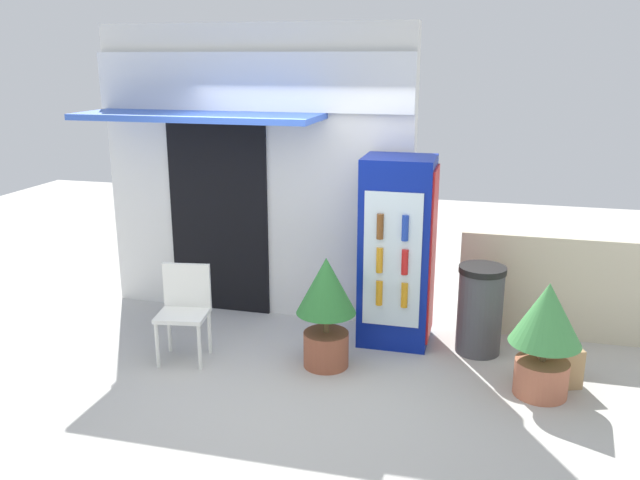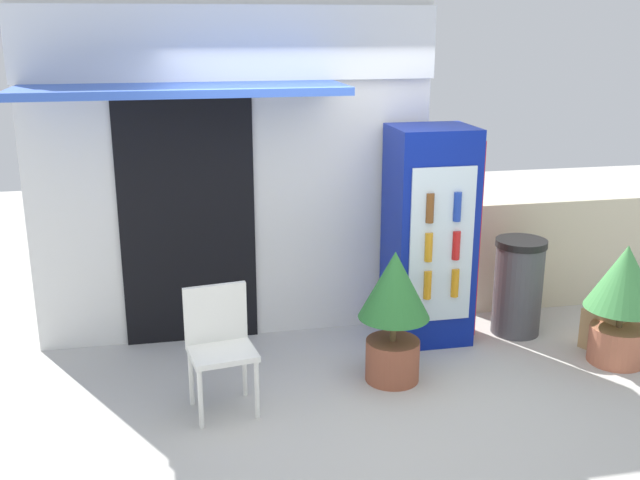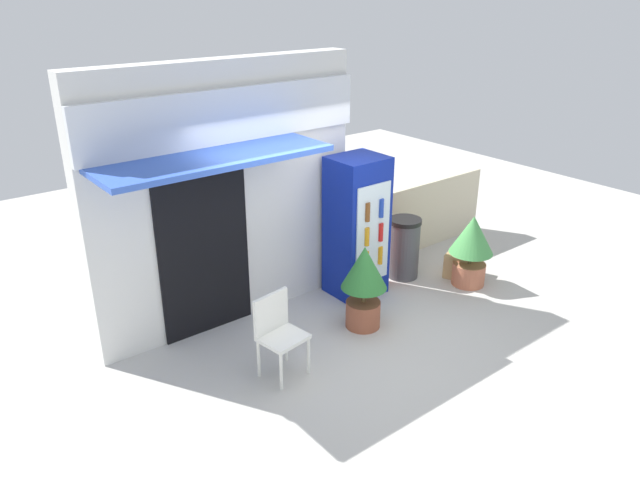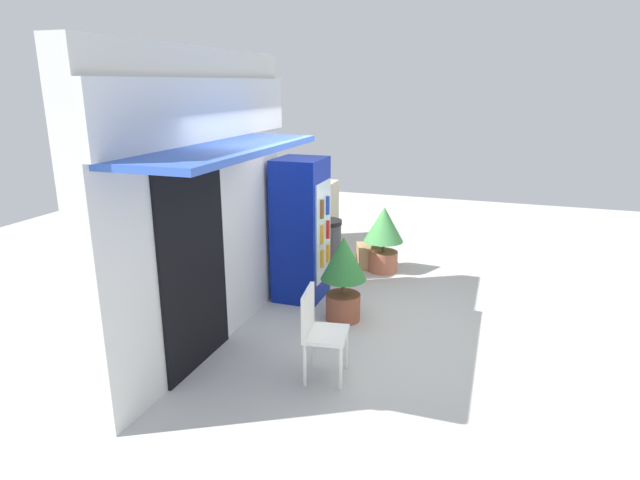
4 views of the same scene
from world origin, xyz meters
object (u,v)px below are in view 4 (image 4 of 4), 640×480
plastic_chair (318,327)px  trash_bin (326,249)px  potted_plant_near_shop (343,272)px  drink_cooler (301,230)px  cardboard_box (369,256)px  potted_plant_curbside (384,234)px

plastic_chair → trash_bin: size_ratio=1.03×
plastic_chair → potted_plant_near_shop: 1.35m
drink_cooler → cardboard_box: bearing=-20.7°
drink_cooler → trash_bin: bearing=-5.3°
drink_cooler → potted_plant_curbside: size_ratio=1.86×
potted_plant_near_shop → cardboard_box: bearing=5.2°
potted_plant_curbside → cardboard_box: size_ratio=2.41×
potted_plant_near_shop → potted_plant_curbside: bearing=-2.1°
plastic_chair → trash_bin: 2.81m
drink_cooler → cardboard_box: size_ratio=4.49×
cardboard_box → potted_plant_near_shop: bearing=-174.8°
trash_bin → cardboard_box: bearing=-36.5°
drink_cooler → potted_plant_curbside: drink_cooler is taller
drink_cooler → plastic_chair: drink_cooler is taller
potted_plant_near_shop → trash_bin: (1.36, 0.66, -0.18)m
potted_plant_curbside → cardboard_box: 0.50m
drink_cooler → trash_bin: 0.96m
drink_cooler → cardboard_box: 1.74m
plastic_chair → potted_plant_curbside: (3.23, 0.07, 0.06)m
potted_plant_near_shop → cardboard_box: size_ratio=2.52×
potted_plant_curbside → cardboard_box: (0.11, 0.25, -0.41)m
plastic_chair → cardboard_box: 3.37m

